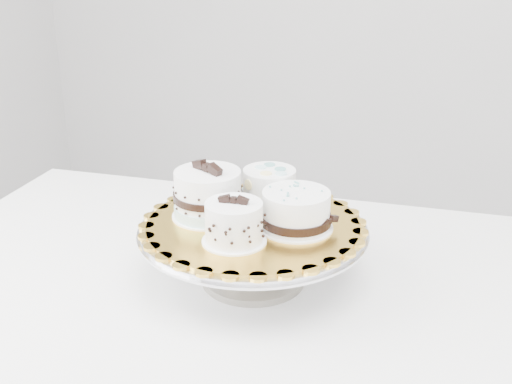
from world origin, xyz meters
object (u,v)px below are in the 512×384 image
at_px(cake_stand, 253,243).
at_px(cake_dots, 269,188).
at_px(table, 256,327).
at_px(cake_banded, 208,196).
at_px(cake_board, 253,224).
at_px(cake_ribbon, 297,211).
at_px(cake_swirl, 234,224).

xyz_separation_m(cake_stand, cake_dots, (-0.00, 0.08, 0.07)).
bearing_deg(table, cake_banded, 156.15).
xyz_separation_m(cake_stand, cake_board, (0.00, -0.00, 0.04)).
bearing_deg(table, cake_ribbon, 31.77).
xyz_separation_m(table, cake_dots, (-0.02, 0.11, 0.21)).
bearing_deg(cake_swirl, cake_banded, 130.05).
distance_m(cake_board, cake_banded, 0.09).
bearing_deg(cake_dots, cake_banded, -149.46).
distance_m(cake_dots, cake_ribbon, 0.10).
relative_size(cake_stand, cake_ribbon, 2.72).
bearing_deg(cake_ribbon, cake_dots, 158.05).
bearing_deg(cake_swirl, table, 56.83).
height_order(cake_stand, cake_board, cake_board).
relative_size(cake_banded, cake_ribbon, 1.03).
bearing_deg(cake_stand, cake_banded, -176.29).
bearing_deg(cake_stand, cake_dots, 91.79).
height_order(cake_stand, cake_banded, cake_banded).
bearing_deg(cake_ribbon, table, -120.55).
bearing_deg(table, cake_stand, 112.27).
relative_size(table, cake_dots, 12.51).
xyz_separation_m(table, cake_stand, (-0.02, 0.03, 0.14)).
bearing_deg(cake_swirl, cake_stand, 81.86).
relative_size(cake_board, cake_ribbon, 2.51).
bearing_deg(cake_board, cake_stand, 147.38).
xyz_separation_m(cake_swirl, cake_dots, (-0.00, 0.15, 0.00)).
bearing_deg(cake_banded, table, 6.67).
height_order(table, cake_swirl, cake_swirl).
height_order(cake_stand, cake_swirl, cake_swirl).
bearing_deg(cake_banded, cake_dots, 69.58).
xyz_separation_m(cake_dots, cake_ribbon, (0.07, -0.07, -0.00)).
xyz_separation_m(cake_board, cake_swirl, (0.00, -0.08, 0.03)).
xyz_separation_m(cake_stand, cake_ribbon, (0.07, 0.01, 0.07)).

